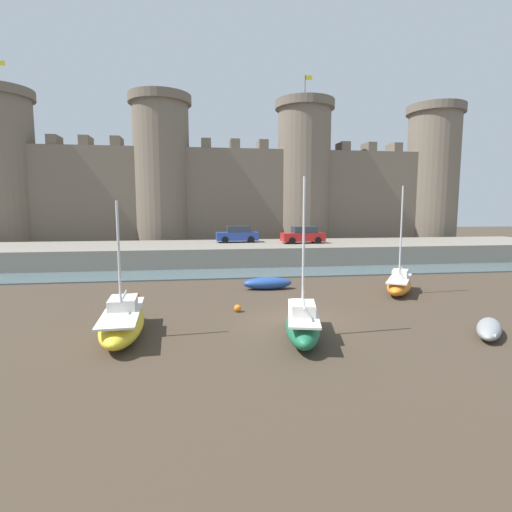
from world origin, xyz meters
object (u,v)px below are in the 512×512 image
object	(u,v)px
sailboat_foreground_centre	(399,284)
rowboat_near_channel_left	(267,283)
rowboat_midflat_left	(489,328)
mooring_buoy_mid_mud	(136,296)
sailboat_foreground_left	(303,323)
car_quay_centre_east	(303,235)
sailboat_midflat_centre	(123,322)
mooring_buoy_near_channel	(238,308)
car_quay_west	(237,234)

from	to	relation	value
sailboat_foreground_centre	rowboat_near_channel_left	bearing A→B (deg)	163.22
rowboat_midflat_left	mooring_buoy_mid_mud	world-z (taller)	rowboat_midflat_left
sailboat_foreground_left	car_quay_centre_east	distance (m)	23.43
sailboat_foreground_left	car_quay_centre_east	world-z (taller)	sailboat_foreground_left
sailboat_midflat_centre	mooring_buoy_near_channel	world-z (taller)	sailboat_midflat_centre
rowboat_near_channel_left	car_quay_west	size ratio (longest dim) A/B	0.75
mooring_buoy_near_channel	sailboat_foreground_left	bearing A→B (deg)	-64.30
mooring_buoy_near_channel	car_quay_centre_east	size ratio (longest dim) A/B	0.09
rowboat_midflat_left	sailboat_foreground_left	bearing A→B (deg)	174.44
rowboat_near_channel_left	sailboat_midflat_centre	bearing A→B (deg)	-131.19
rowboat_midflat_left	sailboat_midflat_centre	world-z (taller)	sailboat_midflat_centre
car_quay_west	sailboat_midflat_centre	bearing A→B (deg)	-106.52
sailboat_foreground_centre	car_quay_west	bearing A→B (deg)	115.44
sailboat_foreground_left	rowboat_near_channel_left	xyz separation A→B (m)	(0.27, 9.70, -0.25)
rowboat_midflat_left	mooring_buoy_mid_mud	size ratio (longest dim) A/B	7.05
rowboat_midflat_left	car_quay_centre_east	distance (m)	23.47
sailboat_foreground_left	car_quay_west	xyz separation A→B (m)	(-0.20, 24.53, 1.84)
sailboat_foreground_centre	car_quay_west	world-z (taller)	sailboat_foreground_centre
sailboat_midflat_centre	sailboat_foreground_centre	xyz separation A→B (m)	(15.04, 6.08, -0.05)
rowboat_near_channel_left	sailboat_midflat_centre	xyz separation A→B (m)	(-7.35, -8.40, 0.22)
sailboat_foreground_left	rowboat_midflat_left	xyz separation A→B (m)	(7.55, -0.74, -0.33)
mooring_buoy_near_channel	mooring_buoy_mid_mud	bearing A→B (deg)	147.31
rowboat_near_channel_left	car_quay_centre_east	bearing A→B (deg)	66.04
rowboat_near_channel_left	mooring_buoy_mid_mud	distance (m)	8.04
rowboat_midflat_left	sailboat_foreground_centre	distance (m)	8.13
sailboat_foreground_left	rowboat_near_channel_left	size ratio (longest dim) A/B	2.04
mooring_buoy_near_channel	car_quay_centre_east	distance (m)	20.00
sailboat_foreground_centre	mooring_buoy_mid_mud	size ratio (longest dim) A/B	16.02
rowboat_near_channel_left	car_quay_centre_east	world-z (taller)	car_quay_centre_east
rowboat_midflat_left	sailboat_foreground_centre	world-z (taller)	sailboat_foreground_centre
rowboat_midflat_left	sailboat_foreground_centre	bearing A→B (deg)	87.15
rowboat_midflat_left	sailboat_foreground_centre	xyz separation A→B (m)	(0.40, 8.12, 0.25)
rowboat_near_channel_left	mooring_buoy_mid_mud	world-z (taller)	rowboat_near_channel_left
rowboat_near_channel_left	sailboat_foreground_centre	xyz separation A→B (m)	(7.69, -2.32, 0.17)
car_quay_west	sailboat_foreground_left	bearing A→B (deg)	-89.54
sailboat_midflat_centre	rowboat_midflat_left	bearing A→B (deg)	-7.91
mooring_buoy_near_channel	car_quay_centre_east	bearing A→B (deg)	65.82
rowboat_midflat_left	sailboat_foreground_centre	size ratio (longest dim) A/B	0.44
mooring_buoy_mid_mud	car_quay_west	distance (m)	18.29
rowboat_near_channel_left	car_quay_west	world-z (taller)	car_quay_west
car_quay_centre_east	car_quay_west	size ratio (longest dim) A/B	1.00
sailboat_foreground_left	car_quay_west	distance (m)	24.60
sailboat_foreground_left	car_quay_centre_east	xyz separation A→B (m)	(5.99, 22.58, 1.84)
mooring_buoy_mid_mud	car_quay_centre_east	bearing A→B (deg)	47.19
sailboat_midflat_centre	sailboat_foreground_left	bearing A→B (deg)	-10.38
rowboat_near_channel_left	mooring_buoy_near_channel	distance (m)	5.77
sailboat_foreground_left	sailboat_foreground_centre	size ratio (longest dim) A/B	0.99
rowboat_near_channel_left	car_quay_west	bearing A→B (deg)	91.80
rowboat_midflat_left	car_quay_west	distance (m)	26.51
mooring_buoy_mid_mud	rowboat_near_channel_left	bearing A→B (deg)	12.65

